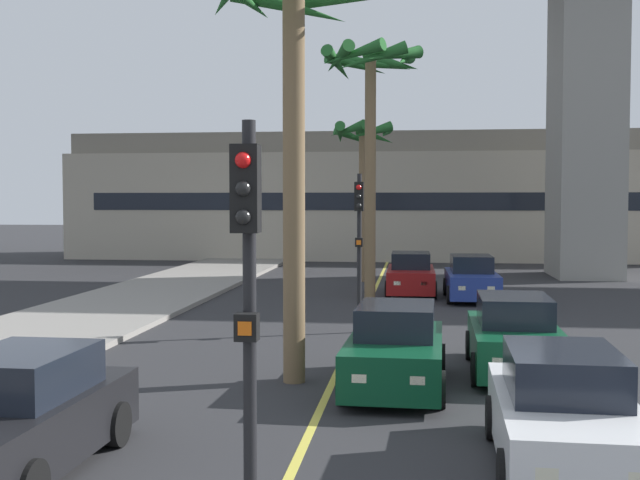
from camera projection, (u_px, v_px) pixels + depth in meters
The scene contains 13 objects.
lane_stripe_center at pixel (361, 321), 23.31m from camera, with size 0.14×56.00×0.01m, color #DBCC4C.
pier_building_backdrop at pixel (390, 198), 49.05m from camera, with size 38.30×8.04×7.45m.
car_queue_front at pixel (471, 279), 28.20m from camera, with size 1.87×4.12×1.56m.
car_queue_second at pixel (19, 418), 10.25m from camera, with size 1.88×4.12×1.56m.
car_queue_third at pixel (514, 338), 16.24m from camera, with size 1.91×4.14×1.56m.
car_queue_fourth at pixel (564, 415), 10.37m from camera, with size 1.94×4.15×1.56m.
car_queue_fifth at pixel (411, 275), 29.77m from camera, with size 1.86×4.11×1.56m.
car_queue_sixth at pixel (396, 350), 14.88m from camera, with size 1.94×4.15×1.56m.
traffic_light_median_near at pixel (248, 290), 7.00m from camera, with size 0.24×0.37×4.20m.
traffic_light_median_far at pixel (359, 230), 21.03m from camera, with size 0.24×0.37×4.20m.
palm_tree_near_median at pixel (293, 44), 15.10m from camera, with size 3.67×3.67×8.03m.
palm_tree_mid_median at pixel (362, 149), 34.28m from camera, with size 2.97×3.07×6.91m.
palm_tree_far_median at pixel (370, 87), 27.57m from camera, with size 3.60×3.65×8.86m.
Camera 1 is at (1.57, 0.86, 3.50)m, focal length 45.05 mm.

